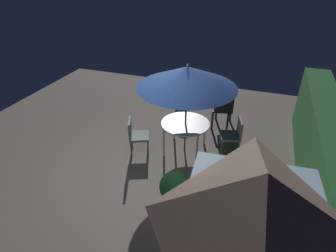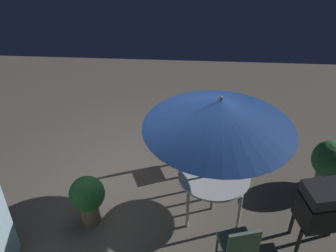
{
  "view_description": "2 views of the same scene",
  "coord_description": "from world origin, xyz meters",
  "views": [
    {
      "loc": [
        4.56,
        2.1,
        4.16
      ],
      "look_at": [
        -0.16,
        0.46,
        1.2
      ],
      "focal_mm": 30.36,
      "sensor_mm": 36.0,
      "label": 1
    },
    {
      "loc": [
        -0.66,
        5.09,
        4.79
      ],
      "look_at": [
        -0.33,
        -0.1,
        1.24
      ],
      "focal_mm": 39.79,
      "sensor_mm": 36.0,
      "label": 2
    }
  ],
  "objects": [
    {
      "name": "chair_near_shed",
      "position": [
        -1.43,
        1.7,
        0.52
      ],
      "size": [
        0.57,
        0.57,
        0.9
      ],
      "color": "slate",
      "rests_on": "ground"
    },
    {
      "name": "potted_plant_by_grill",
      "position": [
        0.88,
        0.95,
        0.54
      ],
      "size": [
        0.57,
        0.57,
        0.89
      ],
      "color": "#936651",
      "rests_on": "ground"
    },
    {
      "name": "patio_umbrella",
      "position": [
        -1.11,
        0.57,
        1.93
      ],
      "size": [
        2.26,
        2.26,
        2.23
      ],
      "color": "#4C4C51",
      "rests_on": "ground"
    },
    {
      "name": "chair_far_side",
      "position": [
        -0.64,
        -0.53,
        0.52
      ],
      "size": [
        0.61,
        0.61,
        0.9
      ],
      "color": "slate",
      "rests_on": "ground"
    },
    {
      "name": "potted_plant_by_shed",
      "position": [
        -3.22,
        -0.15,
        0.55
      ],
      "size": [
        0.7,
        0.7,
        0.96
      ],
      "color": "silver",
      "rests_on": "ground"
    },
    {
      "name": "hedge_backdrop",
      "position": [
        0.0,
        3.5,
        0.8
      ],
      "size": [
        7.4,
        0.63,
        1.61
      ],
      "color": "#28602D",
      "rests_on": "ground"
    },
    {
      "name": "patio_table",
      "position": [
        -1.11,
        0.57,
        0.71
      ],
      "size": [
        1.16,
        1.16,
        0.78
      ],
      "color": "white",
      "rests_on": "ground"
    },
    {
      "name": "bbq_grill",
      "position": [
        -2.66,
        1.22,
        0.85
      ],
      "size": [
        0.79,
        0.64,
        1.2
      ],
      "color": "black",
      "rests_on": "ground"
    },
    {
      "name": "ground_plane",
      "position": [
        0.0,
        0.0,
        0.0
      ],
      "size": [
        11.0,
        11.0,
        0.0
      ],
      "primitive_type": "plane",
      "color": "#6B6056"
    }
  ]
}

